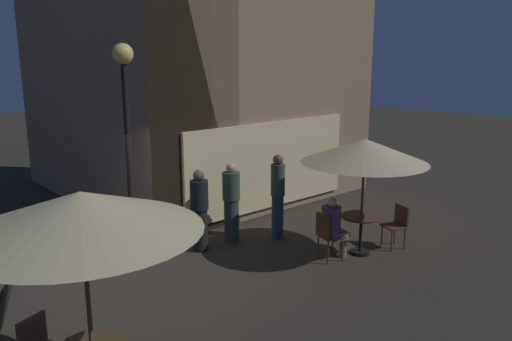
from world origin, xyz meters
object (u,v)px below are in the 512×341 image
Objects in this scene: street_lamp_near_corner at (126,106)px; patio_umbrella_0 at (365,151)px; patio_umbrella_1 at (81,212)px; patron_standing_1 at (278,195)px; patron_standing_3 at (200,210)px; cafe_chair_0 at (398,222)px; patron_standing_2 at (231,203)px; patron_seated_0 at (333,224)px; cafe_table_0 at (361,225)px; cafe_chair_1 at (327,232)px.

street_lamp_near_corner is 1.67× the size of patio_umbrella_0.
patio_umbrella_0 is at bearing 7.83° from patio_umbrella_1.
street_lamp_near_corner is 1.62× the size of patio_umbrella_1.
patron_standing_3 is (-1.69, 0.49, -0.11)m from patron_standing_1.
cafe_chair_0 is 0.53× the size of patron_standing_2.
street_lamp_near_corner is at bearing -132.68° from patron_standing_2.
patron_standing_3 is at bearing -128.30° from patron_standing_2.
street_lamp_near_corner is 4.40m from patron_seated_0.
patron_standing_1 is 1.76m from patron_standing_3.
street_lamp_near_corner is 3.98m from patio_umbrella_1.
cafe_table_0 is at bearing 0.00° from cafe_chair_0.
patio_umbrella_1 is 2.67× the size of cafe_chair_1.
patio_umbrella_1 is (-5.89, -0.81, 1.69)m from cafe_table_0.
patio_umbrella_1 reaches higher than patron_seated_0.
patron_standing_3 is (-3.11, 2.55, 0.30)m from cafe_chair_0.
street_lamp_near_corner reaches higher than patron_standing_1.
street_lamp_near_corner is 2.22× the size of patron_standing_1.
patron_standing_2 is at bearing 126.67° from patron_seated_0.
patron_standing_1 is at bearing 108.30° from patio_umbrella_0.
patio_umbrella_0 is at bearing 22.88° from patron_standing_3.
patron_standing_2 is (-0.68, 2.05, 0.27)m from cafe_chair_1.
patio_umbrella_1 is 2.00× the size of patron_seated_0.
patron_standing_2 reaches higher than patron_standing_3.
patio_umbrella_0 is 1.77m from cafe_chair_0.
patio_umbrella_1 is at bearing -172.17° from patio_umbrella_0.
patron_seated_0 is (-1.48, 0.47, 0.17)m from cafe_chair_0.
cafe_chair_1 is at bearing -20.50° from patron_standing_2.
patron_seated_0 is 2.65m from patron_standing_3.
patron_seated_0 is at bearing -0.00° from cafe_chair_1.
patron_standing_2 is at bearing -154.28° from patron_standing_1.
patron_standing_2 is at bearing 122.72° from patio_umbrella_0.
patron_seated_0 is (5.25, 0.99, -1.58)m from patio_umbrella_1.
patron_standing_1 is (-0.58, 1.76, -1.13)m from patio_umbrella_0.
patio_umbrella_1 reaches higher than patron_standing_2.
patio_umbrella_1 reaches higher than cafe_chair_0.
patio_umbrella_1 is 2.82× the size of cafe_chair_0.
cafe_table_0 is 1.89m from patron_standing_1.
cafe_chair_1 is at bearing 13.92° from patron_standing_3.
patron_seated_0 reaches higher than cafe_table_0.
patio_umbrella_0 reaches higher than patron_standing_1.
cafe_chair_0 is 2.53m from patron_standing_1.
patio_umbrella_1 is 5.59m from patron_standing_2.
cafe_table_0 is at bearing -16.08° from patron_standing_1.
patron_standing_1 is (-1.42, 2.05, 0.40)m from cafe_chair_0.
patron_seated_0 is (0.13, -0.04, 0.14)m from cafe_chair_1.
cafe_table_0 is 0.89m from cafe_chair_0.
patron_standing_3 is at bearing 135.22° from cafe_table_0.
cafe_chair_0 is 1.56m from patron_seated_0.
patio_umbrella_0 is 2.96m from patron_standing_2.
cafe_table_0 is 2.70m from patron_standing_2.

